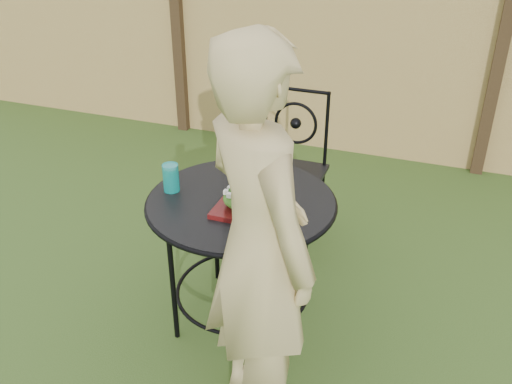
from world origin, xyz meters
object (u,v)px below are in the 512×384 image
Objects in this scene: patio_chair at (287,164)px; salad_plate at (246,208)px; diner at (259,247)px; patio_table at (242,224)px.

patio_chair is 0.98m from salad_plate.
diner is at bearing -63.00° from salad_plate.
diner is 0.49m from salad_plate.
salad_plate is at bearing -55.78° from patio_table.
diner is at bearing -61.74° from patio_table.
patio_table is at bearing -21.81° from diner.
patio_chair is at bearing -37.57° from diner.
salad_plate is (0.09, -0.95, 0.23)m from patio_chair.
diner reaches higher than patio_table.
diner is (0.30, -1.37, 0.34)m from patio_chair.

